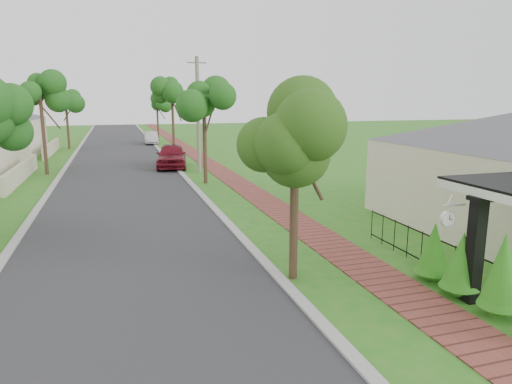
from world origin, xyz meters
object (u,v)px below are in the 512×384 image
parked_car_white (151,138)px  utility_pole (198,115)px  porch_post (474,255)px  station_clock (448,218)px  near_tree (295,133)px  parked_car_red (172,156)px

parked_car_white → utility_pole: 20.60m
porch_post → station_clock: bearing=140.7°
porch_post → near_tree: 5.10m
parked_car_red → near_tree: size_ratio=1.00×
porch_post → parked_car_red: (-4.15, 23.56, -0.29)m
porch_post → parked_car_red: size_ratio=0.52×
parked_car_red → utility_pole: (1.47, -2.56, 2.88)m
parked_car_white → near_tree: (0.63, -38.82, 3.20)m
near_tree → station_clock: (3.04, -2.10, -1.89)m
parked_car_white → near_tree: size_ratio=0.80×
parked_car_red → near_tree: near_tree is taller
near_tree → utility_pole: (0.85, 18.50, -0.13)m
near_tree → parked_car_red: bearing=91.7°
porch_post → station_clock: 1.04m
utility_pole → parked_car_red: bearing=120.0°
parked_car_white → near_tree: bearing=-87.4°
porch_post → parked_car_white: 41.53m
parked_car_red → parked_car_white: parked_car_red is taller
parked_car_white → station_clock: size_ratio=5.97×
parked_car_white → station_clock: 41.11m
station_clock → utility_pole: bearing=96.1°
near_tree → utility_pole: size_ratio=0.66×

